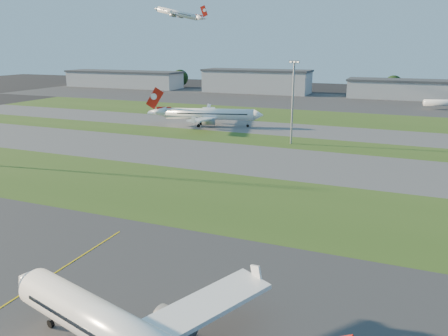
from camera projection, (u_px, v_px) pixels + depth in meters
The scene contains 16 objects.
grass_strip_a at pixel (160, 190), 94.40m from camera, with size 300.00×34.00×0.01m, color #33521B.
taxiway_a at pixel (220, 156), 123.81m from camera, with size 300.00×32.00×0.01m, color #515154.
grass_strip_b at pixel (248, 139), 146.09m from camera, with size 300.00×18.00×0.01m, color #33521B.
taxiway_b at pixel (267, 128), 165.70m from camera, with size 300.00×26.00×0.01m, color #515154.
grass_strip_c at pixel (289, 116), 195.11m from camera, with size 300.00×40.00×0.01m, color #33521B.
apron_far at pixel (315, 101), 248.58m from camera, with size 400.00×80.00×0.01m, color #333335.
airliner_taxiing at pixel (209, 114), 168.10m from camera, with size 41.29×34.66×13.17m.
airliner_departing at pixel (178, 14), 253.49m from camera, with size 31.55×26.75×9.84m.
light_mast_centre at pixel (293, 97), 134.84m from camera, with size 3.20×0.70×25.80m.
hangar_far_west at pixel (124, 79), 328.41m from camera, with size 91.80×23.00×12.20m.
hangar_west at pixel (256, 81), 289.69m from camera, with size 71.40×23.00×15.20m.
hangar_east at pixel (420, 90), 253.72m from camera, with size 81.60×23.00×11.20m.
tree_far_west at pixel (92, 76), 354.51m from camera, with size 11.00×11.00×12.00m.
tree_west at pixel (180, 78), 326.91m from camera, with size 12.10×12.10×13.20m.
tree_mid_west at pixel (297, 84), 290.85m from camera, with size 9.90×9.90×10.80m.
tree_mid_east at pixel (393, 85), 271.36m from camera, with size 11.55×11.55×12.60m.
Camera 1 is at (46.73, -25.73, 29.96)m, focal length 35.00 mm.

